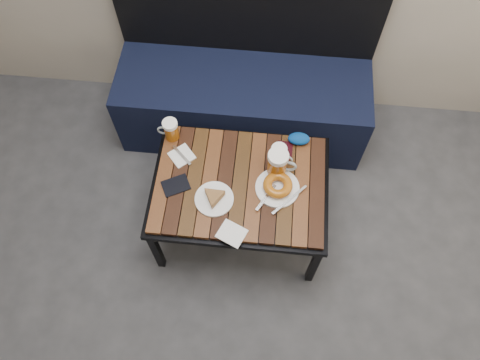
# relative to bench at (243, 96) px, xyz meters

# --- Properties ---
(room_shell) EXTENTS (4.00, 4.00, 4.00)m
(room_shell) POSITION_rel_bench_xyz_m (-0.03, -1.26, 1.48)
(room_shell) COLOR gray
(room_shell) RESTS_ON ground
(bench) EXTENTS (1.40, 0.50, 0.95)m
(bench) POSITION_rel_bench_xyz_m (0.00, 0.00, 0.00)
(bench) COLOR black
(bench) RESTS_ON ground
(cafe_table) EXTENTS (0.84, 0.62, 0.47)m
(cafe_table) POSITION_rel_bench_xyz_m (0.05, -0.67, 0.16)
(cafe_table) COLOR black
(cafe_table) RESTS_ON ground
(beer_mug_left) EXTENTS (0.11, 0.07, 0.12)m
(beer_mug_left) POSITION_rel_bench_xyz_m (-0.32, -0.45, 0.26)
(beer_mug_left) COLOR #91480B
(beer_mug_left) RESTS_ON cafe_table
(beer_mug_centre) EXTENTS (0.11, 0.09, 0.12)m
(beer_mug_centre) POSITION_rel_bench_xyz_m (0.22, -0.54, 0.26)
(beer_mug_centre) COLOR #91480B
(beer_mug_centre) RESTS_ON cafe_table
(beer_mug_right) EXTENTS (0.14, 0.10, 0.15)m
(beer_mug_right) POSITION_rel_bench_xyz_m (0.22, -0.60, 0.28)
(beer_mug_right) COLOR #91480B
(beer_mug_right) RESTS_ON cafe_table
(plate_pie) EXTENTS (0.18, 0.18, 0.05)m
(plate_pie) POSITION_rel_bench_xyz_m (-0.06, -0.77, 0.22)
(plate_pie) COLOR white
(plate_pie) RESTS_ON cafe_table
(plate_bagel) EXTENTS (0.24, 0.25, 0.06)m
(plate_bagel) POSITION_rel_bench_xyz_m (0.22, -0.69, 0.22)
(plate_bagel) COLOR white
(plate_bagel) RESTS_ON cafe_table
(napkin_left) EXTENTS (0.15, 0.15, 0.01)m
(napkin_left) POSITION_rel_bench_xyz_m (-0.25, -0.55, 0.20)
(napkin_left) COLOR white
(napkin_left) RESTS_ON cafe_table
(napkin_right) EXTENTS (0.15, 0.14, 0.01)m
(napkin_right) POSITION_rel_bench_xyz_m (0.04, -0.93, 0.20)
(napkin_right) COLOR white
(napkin_right) RESTS_ON cafe_table
(passport_navy) EXTENTS (0.15, 0.14, 0.01)m
(passport_navy) POSITION_rel_bench_xyz_m (-0.25, -0.72, 0.20)
(passport_navy) COLOR black
(passport_navy) RESTS_ON cafe_table
(passport_burgundy) EXTENTS (0.08, 0.11, 0.01)m
(passport_burgundy) POSITION_rel_bench_xyz_m (0.25, -0.47, 0.20)
(passport_burgundy) COLOR black
(passport_burgundy) RESTS_ON cafe_table
(knit_pouch) EXTENTS (0.11, 0.07, 0.05)m
(knit_pouch) POSITION_rel_bench_xyz_m (0.31, -0.41, 0.22)
(knit_pouch) COLOR #051087
(knit_pouch) RESTS_ON cafe_table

